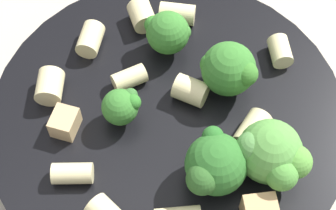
{
  "coord_description": "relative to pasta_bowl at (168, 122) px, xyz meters",
  "views": [
    {
      "loc": [
        0.12,
        0.15,
        0.36
      ],
      "look_at": [
        0.0,
        0.0,
        0.04
      ],
      "focal_mm": 60.0,
      "sensor_mm": 36.0,
      "label": 1
    }
  ],
  "objects": [
    {
      "name": "ground_plane",
      "position": [
        0.0,
        0.0,
        -0.02
      ],
      "size": [
        2.0,
        2.0,
        0.0
      ],
      "primitive_type": "plane",
      "color": "#BCB29E"
    },
    {
      "name": "pasta_bowl",
      "position": [
        0.0,
        0.0,
        0.0
      ],
      "size": [
        0.24,
        0.24,
        0.03
      ],
      "color": "black",
      "rests_on": "ground_plane"
    },
    {
      "name": "broccoli_floret_0",
      "position": [
        -0.03,
        -0.04,
        0.03
      ],
      "size": [
        0.03,
        0.03,
        0.03
      ],
      "color": "#9EC175",
      "rests_on": "pasta_bowl"
    },
    {
      "name": "broccoli_floret_1",
      "position": [
        0.01,
        0.06,
        0.03
      ],
      "size": [
        0.04,
        0.04,
        0.04
      ],
      "color": "#93B766",
      "rests_on": "pasta_bowl"
    },
    {
      "name": "broccoli_floret_2",
      "position": [
        -0.04,
        0.01,
        0.03
      ],
      "size": [
        0.04,
        0.04,
        0.04
      ],
      "color": "#84AD60",
      "rests_on": "pasta_bowl"
    },
    {
      "name": "broccoli_floret_3",
      "position": [
        -0.02,
        0.07,
        0.04
      ],
      "size": [
        0.04,
        0.05,
        0.04
      ],
      "color": "#9EC175",
      "rests_on": "pasta_bowl"
    },
    {
      "name": "broccoli_floret_4",
      "position": [
        0.03,
        -0.01,
        0.03
      ],
      "size": [
        0.03,
        0.02,
        0.03
      ],
      "color": "#93B766",
      "rests_on": "pasta_bowl"
    },
    {
      "name": "rigatoni_0",
      "position": [
        0.01,
        -0.03,
        0.02
      ],
      "size": [
        0.03,
        0.02,
        0.01
      ],
      "primitive_type": "cylinder",
      "rotation": [
        1.57,
        0.0,
        1.36
      ],
      "color": "beige",
      "rests_on": "pasta_bowl"
    },
    {
      "name": "rigatoni_1",
      "position": [
        -0.05,
        -0.06,
        0.02
      ],
      "size": [
        0.03,
        0.03,
        0.02
      ],
      "primitive_type": "cylinder",
      "rotation": [
        1.57,
        0.0,
        0.75
      ],
      "color": "beige",
      "rests_on": "pasta_bowl"
    },
    {
      "name": "rigatoni_3",
      "position": [
        0.05,
        -0.06,
        0.02
      ],
      "size": [
        0.03,
        0.03,
        0.02
      ],
      "primitive_type": "cylinder",
      "rotation": [
        1.57,
        0.0,
        2.43
      ],
      "color": "beige",
      "rests_on": "pasta_bowl"
    },
    {
      "name": "rigatoni_5",
      "position": [
        -0.09,
        0.01,
        0.02
      ],
      "size": [
        0.02,
        0.03,
        0.01
      ],
      "primitive_type": "cylinder",
      "rotation": [
        1.57,
        0.0,
        2.59
      ],
      "color": "beige",
      "rests_on": "pasta_bowl"
    },
    {
      "name": "rigatoni_6",
      "position": [
        0.08,
        -0.0,
        0.02
      ],
      "size": [
        0.03,
        0.03,
        0.01
      ],
      "primitive_type": "cylinder",
      "rotation": [
        1.57,
        0.0,
        0.91
      ],
      "color": "beige",
      "rests_on": "pasta_bowl"
    },
    {
      "name": "rigatoni_7",
      "position": [
        -0.03,
        0.05,
        0.02
      ],
      "size": [
        0.03,
        0.02,
        0.02
      ],
      "primitive_type": "cylinder",
      "rotation": [
        1.57,
        0.0,
        1.9
      ],
      "color": "beige",
      "rests_on": "pasta_bowl"
    },
    {
      "name": "rigatoni_8",
      "position": [
        -0.02,
        -0.0,
        0.02
      ],
      "size": [
        0.03,
        0.03,
        0.02
      ],
      "primitive_type": "cylinder",
      "rotation": [
        1.57,
        0.0,
        0.46
      ],
      "color": "beige",
      "rests_on": "pasta_bowl"
    },
    {
      "name": "rigatoni_9",
      "position": [
        -0.03,
        -0.07,
        0.02
      ],
      "size": [
        0.02,
        0.03,
        0.02
      ],
      "primitive_type": "cylinder",
      "rotation": [
        1.57,
        0.0,
        2.78
      ],
      "color": "beige",
      "rests_on": "pasta_bowl"
    },
    {
      "name": "rigatoni_10",
      "position": [
        0.01,
        -0.08,
        0.02
      ],
      "size": [
        0.03,
        0.03,
        0.02
      ],
      "primitive_type": "cylinder",
      "rotation": [
        1.57,
        0.0,
        2.26
      ],
      "color": "beige",
      "rests_on": "pasta_bowl"
    },
    {
      "name": "chicken_chunk_0",
      "position": [
        0.06,
        -0.03,
        0.02
      ],
      "size": [
        0.02,
        0.02,
        0.02
      ],
      "primitive_type": "cube",
      "rotation": [
        0.0,
        0.0,
        0.6
      ],
      "color": "tan",
      "rests_on": "pasta_bowl"
    }
  ]
}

